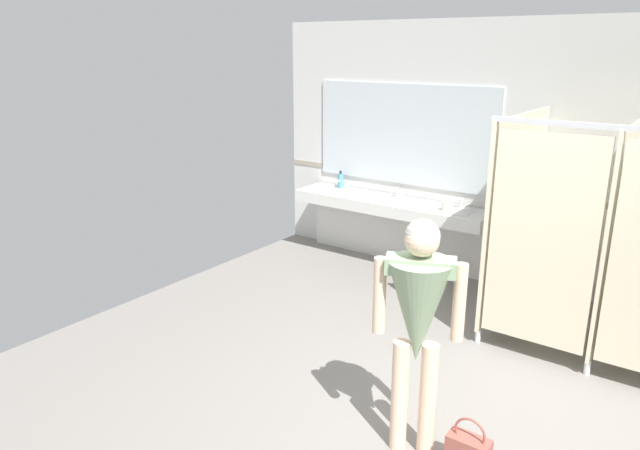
% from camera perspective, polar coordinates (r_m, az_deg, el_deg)
% --- Properties ---
extents(wall_back, '(7.32, 0.12, 2.85)m').
position_cam_1_polar(wall_back, '(6.44, 24.38, 5.43)').
color(wall_back, silver).
rests_on(wall_back, ground_plane).
extents(wall_back_tile_band, '(7.32, 0.01, 0.06)m').
position_cam_1_polar(wall_back_tile_band, '(6.46, 23.86, 2.12)').
color(wall_back_tile_band, '#9E937F').
rests_on(wall_back_tile_band, wall_back).
extents(vanity_counter, '(2.42, 0.53, 0.94)m').
position_cam_1_polar(vanity_counter, '(7.06, 7.11, 0.87)').
color(vanity_counter, silver).
rests_on(vanity_counter, ground_plane).
extents(mirror_panel, '(2.32, 0.02, 1.17)m').
position_cam_1_polar(mirror_panel, '(7.02, 8.17, 8.75)').
color(mirror_panel, silver).
rests_on(mirror_panel, wall_back).
extents(person_standing, '(0.53, 0.53, 1.59)m').
position_cam_1_polar(person_standing, '(3.67, 9.57, -8.34)').
color(person_standing, beige).
rests_on(person_standing, ground_plane).
extents(soap_dispenser, '(0.07, 0.07, 0.22)m').
position_cam_1_polar(soap_dispenser, '(7.45, 2.01, 4.37)').
color(soap_dispenser, teal).
rests_on(soap_dispenser, vanity_counter).
extents(paper_cup, '(0.07, 0.07, 0.10)m').
position_cam_1_polar(paper_cup, '(6.53, 12.10, 1.79)').
color(paper_cup, beige).
rests_on(paper_cup, vanity_counter).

